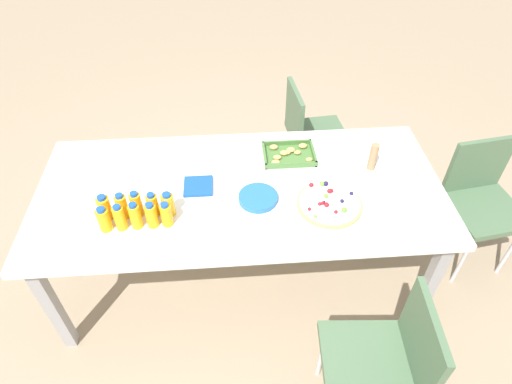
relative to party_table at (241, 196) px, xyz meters
name	(u,v)px	position (x,y,z in m)	size (l,w,h in m)	color
ground_plane	(243,273)	(0.00, 0.00, -0.69)	(12.00, 12.00, 0.00)	gray
party_table	(241,196)	(0.00, 0.00, 0.00)	(2.13, 0.96, 0.75)	white
chair_near_right	(386,359)	(0.58, -0.86, -0.19)	(0.43, 0.43, 0.83)	#4C6B4C
chair_end	(481,196)	(1.44, 0.09, -0.19)	(0.45, 0.45, 0.83)	#4C6B4C
chair_far_right	(309,130)	(0.52, 0.83, -0.19)	(0.44, 0.44, 0.83)	#4C6B4C
juice_bottle_0	(104,219)	(-0.65, -0.24, 0.12)	(0.06, 0.06, 0.14)	#F9AC14
juice_bottle_1	(120,218)	(-0.58, -0.24, 0.13)	(0.05, 0.05, 0.14)	#F9AD14
juice_bottle_2	(135,216)	(-0.50, -0.23, 0.13)	(0.05, 0.05, 0.15)	#FAAC14
juice_bottle_3	(152,215)	(-0.43, -0.23, 0.13)	(0.05, 0.05, 0.14)	#F9AD14
juice_bottle_4	(166,215)	(-0.36, -0.23, 0.12)	(0.05, 0.05, 0.14)	#F9AE14
juice_bottle_5	(105,208)	(-0.66, -0.17, 0.13)	(0.06, 0.06, 0.14)	#F9AE14
juice_bottle_6	(122,206)	(-0.58, -0.17, 0.13)	(0.05, 0.05, 0.15)	#F9AC14
juice_bottle_7	(136,205)	(-0.51, -0.16, 0.13)	(0.05, 0.05, 0.15)	#FAAD14
juice_bottle_8	(153,205)	(-0.43, -0.16, 0.13)	(0.05, 0.05, 0.14)	#F9AD14
juice_bottle_9	(168,204)	(-0.36, -0.16, 0.12)	(0.06, 0.06, 0.13)	#FAAE14
fruit_pizza	(329,203)	(0.44, -0.16, 0.07)	(0.33, 0.33, 0.05)	tan
snack_tray	(288,154)	(0.28, 0.24, 0.07)	(0.29, 0.21, 0.04)	#477238
plate_stack	(258,198)	(0.09, -0.10, 0.08)	(0.20, 0.20, 0.03)	blue
napkin_stack	(198,186)	(-0.22, 0.02, 0.07)	(0.15, 0.15, 0.02)	#194CA5
cardboard_tube	(373,157)	(0.72, 0.10, 0.14)	(0.04, 0.04, 0.16)	#9E7A56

